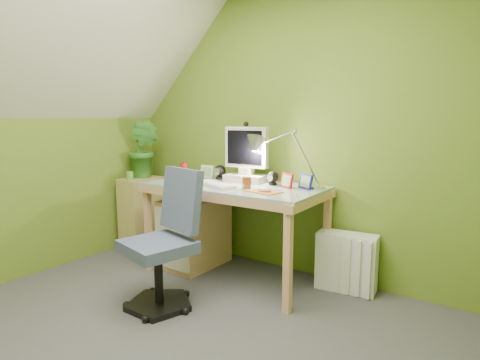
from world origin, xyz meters
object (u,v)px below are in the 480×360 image
Objects in this scene: side_ledge at (142,213)px; potted_plant at (144,149)px; radiator at (346,262)px; desk at (234,230)px; monitor at (247,150)px; task_chair at (158,245)px; desk_lamp at (295,145)px.

potted_plant reaches higher than side_ledge.
potted_plant is 1.29× the size of radiator.
monitor reaches higher than desk.
task_chair is (1.11, -0.87, -0.55)m from potted_plant.
desk is 2.02× the size of side_ledge.
potted_plant is at bearing 176.43° from radiator.
desk_lamp is 1.81m from side_ledge.
potted_plant reaches higher than task_chair.
potted_plant reaches higher than desk.
monitor reaches higher than potted_plant.
potted_plant is at bearing 154.17° from task_chair.
potted_plant is (-1.20, 0.11, 0.61)m from desk.
side_ledge is at bearing 177.81° from radiator.
desk is 2.52× the size of potted_plant.
monitor is 1.19m from radiator.
task_chair is at bearing -98.22° from desk.
side_ledge is 1.61× the size of radiator.
monitor is at bearing 97.09° from task_chair.
task_chair is (1.11, -0.82, 0.09)m from side_ledge.
monitor is at bearing 177.78° from radiator.
desk_lamp is 0.73× the size of task_chair.
desk is at bearing -170.82° from radiator.
desk is 3.25× the size of radiator.
desk is at bearing -3.02° from side_ledge.
radiator is at bearing 59.43° from task_chair.
potted_plant is at bearing 90.00° from side_ledge.
desk_lamp is at bearing 4.05° from side_ledge.
monitor is 0.94× the size of potted_plant.
desk is at bearing -96.32° from monitor.
task_chair is at bearing -140.66° from radiator.
desk_lamp reaches higher than radiator.
desk_lamp is 1.65m from potted_plant.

